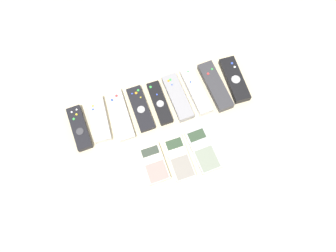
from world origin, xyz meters
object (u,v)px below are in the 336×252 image
(remote_0, at_px, (79,128))
(remote_5, at_px, (178,97))
(remote_4, at_px, (159,103))
(calculator_1, at_px, (179,158))
(remote_6, at_px, (196,91))
(calculator_0, at_px, (154,164))
(remote_1, at_px, (99,119))
(remote_2, at_px, (121,115))
(remote_7, at_px, (215,86))
(remote_3, at_px, (141,108))
(calculator_2, at_px, (203,150))
(remote_8, at_px, (234,79))

(remote_0, bearing_deg, remote_5, -1.95)
(remote_4, xyz_separation_m, calculator_1, (0.00, -0.21, -0.00))
(remote_6, relative_size, calculator_0, 1.49)
(remote_4, bearing_deg, remote_1, 177.85)
(remote_2, xyz_separation_m, remote_7, (0.35, -0.00, 0.00))
(remote_3, xyz_separation_m, remote_6, (0.20, 0.00, 0.00))
(remote_2, height_order, calculator_1, remote_2)
(remote_1, height_order, remote_7, remote_7)
(remote_4, distance_m, remote_6, 0.14)
(calculator_2, bearing_deg, remote_8, 43.16)
(remote_2, xyz_separation_m, calculator_0, (0.06, -0.20, 0.00))
(remote_4, bearing_deg, calculator_2, -68.45)
(remote_0, relative_size, remote_2, 0.85)
(remote_8, relative_size, calculator_2, 1.14)
(remote_5, height_order, remote_8, remote_5)
(remote_6, relative_size, calculator_1, 1.27)
(calculator_1, bearing_deg, remote_3, 107.65)
(remote_4, bearing_deg, remote_3, 178.57)
(remote_0, height_order, remote_3, remote_0)
(remote_4, xyz_separation_m, calculator_0, (-0.08, -0.20, -0.00))
(remote_4, relative_size, remote_7, 0.84)
(remote_0, relative_size, remote_4, 0.98)
(remote_0, distance_m, remote_7, 0.49)
(remote_8, relative_size, calculator_1, 1.21)
(remote_5, xyz_separation_m, calculator_1, (-0.07, -0.21, -0.01))
(remote_3, relative_size, remote_7, 0.87)
(remote_2, xyz_separation_m, remote_8, (0.42, 0.00, 0.00))
(remote_1, bearing_deg, remote_2, -0.90)
(remote_8, bearing_deg, remote_0, -177.36)
(remote_2, distance_m, calculator_1, 0.25)
(remote_5, height_order, calculator_1, remote_5)
(calculator_1, bearing_deg, remote_4, 89.95)
(remote_0, xyz_separation_m, remote_7, (0.49, 0.00, 0.00))
(remote_6, height_order, calculator_0, remote_6)
(remote_8, height_order, calculator_0, remote_8)
(remote_1, relative_size, remote_3, 0.96)
(remote_3, xyz_separation_m, calculator_0, (-0.01, -0.20, 0.00))
(remote_1, height_order, calculator_1, remote_1)
(remote_7, xyz_separation_m, calculator_0, (-0.29, -0.20, -0.00))
(remote_5, xyz_separation_m, remote_8, (0.22, 0.00, -0.00))
(remote_2, xyz_separation_m, remote_6, (0.28, 0.00, 0.00))
(remote_0, height_order, remote_7, remote_7)
(remote_3, xyz_separation_m, remote_8, (0.35, 0.00, 0.00))
(remote_2, bearing_deg, remote_0, -178.63)
(remote_1, bearing_deg, calculator_1, -41.49)
(remote_1, relative_size, remote_5, 0.91)
(remote_5, xyz_separation_m, calculator_2, (0.02, -0.21, -0.01))
(remote_5, bearing_deg, remote_0, 177.79)
(remote_3, distance_m, calculator_0, 0.20)
(remote_7, height_order, calculator_0, remote_7)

